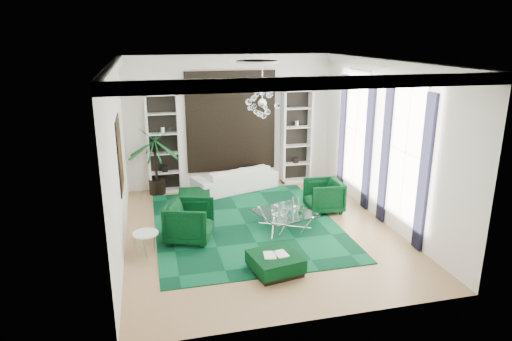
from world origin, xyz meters
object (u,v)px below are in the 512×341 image
object	(u,v)px
armchair_left	(190,221)
armchair_right	(324,196)
ottoman_front	(275,263)
coffee_table	(285,221)
sofa	(235,178)
ottoman_side	(194,198)
side_table	(146,244)
palm	(155,151)

from	to	relation	value
armchair_left	armchair_right	bearing A→B (deg)	-56.54
ottoman_front	armchair_right	bearing A→B (deg)	52.81
coffee_table	ottoman_front	size ratio (longest dim) A/B	1.35
sofa	ottoman_side	distance (m)	1.58
sofa	ottoman_side	world-z (taller)	sofa
side_table	palm	xyz separation A→B (m)	(0.35, 3.78, 1.00)
coffee_table	ottoman_front	bearing A→B (deg)	-112.18
armchair_left	coffee_table	xyz separation A→B (m)	(2.18, 0.08, -0.24)
sofa	armchair_left	bearing A→B (deg)	44.14
ottoman_side	side_table	distance (m)	2.92
sofa	side_table	bearing A→B (deg)	36.49
armchair_right	palm	xyz separation A→B (m)	(-4.06, 2.33, 0.85)
armchair_left	palm	xyz separation A→B (m)	(-0.58, 3.25, 0.81)
armchair_left	ottoman_side	world-z (taller)	armchair_left
coffee_table	side_table	world-z (taller)	side_table
armchair_left	side_table	bearing A→B (deg)	137.99
sofa	armchair_left	size ratio (longest dim) A/B	2.48
armchair_right	ottoman_front	world-z (taller)	armchair_right
sofa	ottoman_side	xyz separation A→B (m)	(-1.27, -0.92, -0.17)
side_table	palm	bearing A→B (deg)	84.66
coffee_table	palm	distance (m)	4.34
armchair_right	ottoman_front	xyz separation A→B (m)	(-2.05, -2.71, -0.23)
ottoman_front	sofa	bearing A→B (deg)	87.90
armchair_left	coffee_table	bearing A→B (deg)	-69.32
coffee_table	palm	world-z (taller)	palm
armchair_left	armchair_right	xyz separation A→B (m)	(3.48, 0.92, -0.04)
palm	side_table	bearing A→B (deg)	-95.34
armchair_right	coffee_table	distance (m)	1.56
sofa	ottoman_front	bearing A→B (deg)	69.92
armchair_right	ottoman_side	distance (m)	3.37
armchair_left	side_table	world-z (taller)	armchair_left
ottoman_side	palm	world-z (taller)	palm
armchair_left	palm	bearing A→B (deg)	28.78
armchair_left	ottoman_side	bearing A→B (deg)	9.68
ottoman_side	side_table	world-z (taller)	side_table
armchair_right	sofa	bearing A→B (deg)	-135.10
coffee_table	ottoman_side	distance (m)	2.74
armchair_right	side_table	world-z (taller)	armchair_right
ottoman_side	ottoman_front	size ratio (longest dim) A/B	0.93
side_table	ottoman_front	bearing A→B (deg)	-28.18
sofa	armchair_left	xyz separation A→B (m)	(-1.60, -3.02, 0.09)
armchair_right	coffee_table	xyz separation A→B (m)	(-1.29, -0.84, -0.20)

